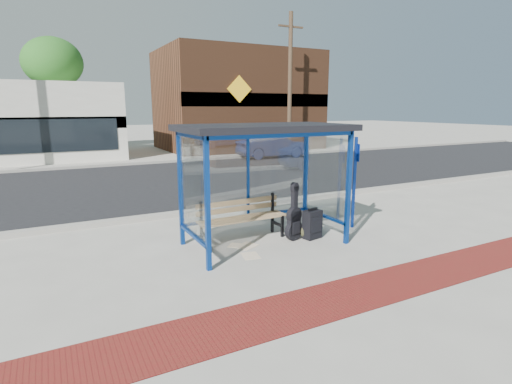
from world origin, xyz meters
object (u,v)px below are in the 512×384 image
fire_hydrant (306,146)px  backpack (305,231)px  guitar_bag (294,221)px  parked_car (273,146)px  suitcase (312,224)px  bench (241,216)px

fire_hydrant → backpack: bearing=-124.5°
guitar_bag → parked_car: parked_car is taller
backpack → parked_car: parked_car is taller
suitcase → parked_car: 14.11m
guitar_bag → parked_car: bearing=47.3°
fire_hydrant → bench: bearing=-128.9°
guitar_bag → fire_hydrant: guitar_bag is taller
bench → parked_car: 14.22m
suitcase → guitar_bag: bearing=156.1°
backpack → parked_car: (6.40, 12.54, 0.50)m
guitar_bag → suitcase: guitar_bag is taller
guitar_bag → backpack: (0.29, 0.00, -0.27)m
backpack → fire_hydrant: bearing=48.8°
suitcase → parked_car: parked_car is taller
backpack → fire_hydrant: 17.09m
bench → suitcase: bearing=-26.5°
suitcase → backpack: suitcase is taller
bench → backpack: size_ratio=5.96×
guitar_bag → bench: bearing=135.7°
bench → parked_car: bearing=55.9°
suitcase → fire_hydrant: 17.10m
suitcase → fire_hydrant: size_ratio=0.92×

